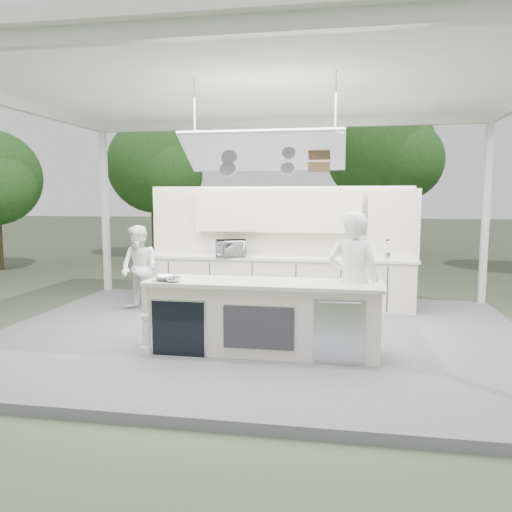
% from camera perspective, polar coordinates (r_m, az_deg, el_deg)
% --- Properties ---
extents(ground, '(90.00, 90.00, 0.00)m').
position_cam_1_polar(ground, '(7.68, 0.39, -9.64)').
color(ground, '#414C34').
rests_on(ground, ground).
extents(stage_deck, '(8.00, 6.00, 0.12)m').
position_cam_1_polar(stage_deck, '(7.67, 0.39, -9.21)').
color(stage_deck, slate).
rests_on(stage_deck, ground).
extents(tent, '(8.20, 6.20, 3.86)m').
position_cam_1_polar(tent, '(7.52, 0.42, 18.59)').
color(tent, white).
rests_on(tent, ground).
extents(demo_island, '(3.10, 0.79, 0.95)m').
position_cam_1_polar(demo_island, '(6.63, 0.60, -6.97)').
color(demo_island, white).
rests_on(demo_island, stage_deck).
extents(back_counter, '(5.08, 0.72, 0.95)m').
position_cam_1_polar(back_counter, '(9.38, 2.33, -2.89)').
color(back_counter, white).
rests_on(back_counter, stage_deck).
extents(back_wall_unit, '(5.05, 0.48, 2.25)m').
position_cam_1_polar(back_wall_unit, '(9.43, 5.21, 3.12)').
color(back_wall_unit, white).
rests_on(back_wall_unit, stage_deck).
extents(tree_cluster, '(19.55, 9.40, 5.85)m').
position_cam_1_polar(tree_cluster, '(17.13, 5.40, 10.48)').
color(tree_cluster, '#453622').
rests_on(tree_cluster, ground).
extents(head_chef, '(0.77, 0.60, 1.87)m').
position_cam_1_polar(head_chef, '(6.66, 11.09, -2.98)').
color(head_chef, white).
rests_on(head_chef, stage_deck).
extents(sous_chef, '(0.92, 0.83, 1.55)m').
position_cam_1_polar(sous_chef, '(9.21, -13.18, -1.38)').
color(sous_chef, white).
rests_on(sous_chef, stage_deck).
extents(toaster_oven, '(0.63, 0.49, 0.31)m').
position_cam_1_polar(toaster_oven, '(9.25, -2.89, 0.89)').
color(toaster_oven, silver).
rests_on(toaster_oven, back_counter).
extents(bowl_large, '(0.32, 0.32, 0.07)m').
position_cam_1_polar(bowl_large, '(6.71, -10.44, -2.48)').
color(bowl_large, silver).
rests_on(bowl_large, demo_island).
extents(bowl_small, '(0.26, 0.26, 0.07)m').
position_cam_1_polar(bowl_small, '(6.58, -9.46, -2.67)').
color(bowl_small, '#B8BABF').
rests_on(bowl_small, demo_island).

